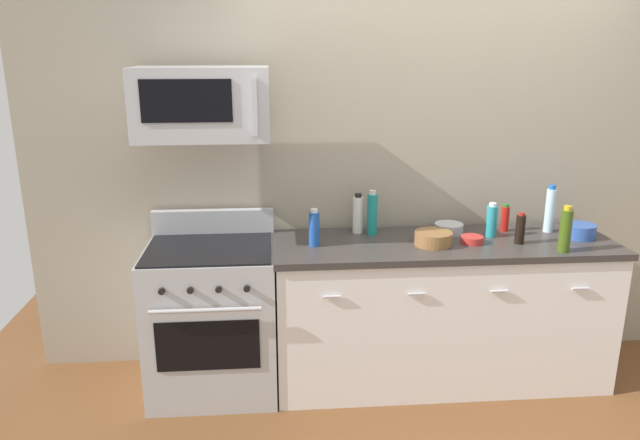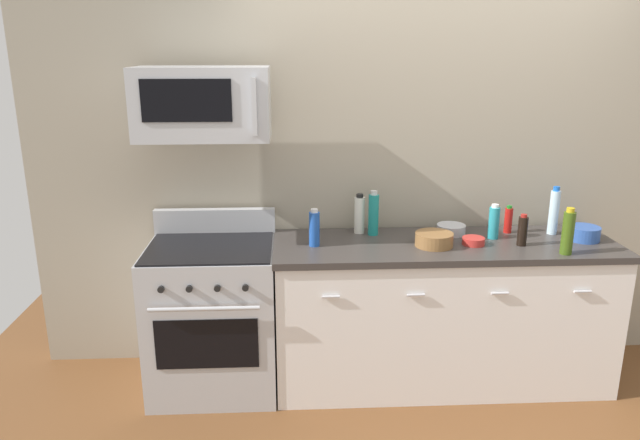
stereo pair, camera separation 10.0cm
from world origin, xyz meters
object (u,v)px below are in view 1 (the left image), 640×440
Objects in this scene: bottle_dish_soap at (491,221)px; bottle_hot_sauce_red at (505,218)px; bottle_soda_blue at (314,228)px; bowl_wooden_salad at (433,238)px; microwave at (202,104)px; bowl_blue_mixing at (580,231)px; bottle_sparkling_teal at (372,214)px; bottle_water_clear at (550,210)px; bottle_vinegar_white at (358,214)px; bowl_steel_prep at (449,228)px; bowl_red_small at (472,239)px; bottle_soy_sauce_dark at (520,229)px; bottle_olive_oil at (565,230)px; range_oven at (213,317)px.

bottle_hot_sauce_red is at bearing 39.80° from bottle_dish_soap.
bowl_wooden_salad is at bearing -3.26° from bottle_soda_blue.
bowl_blue_mixing is at bearing -1.03° from microwave.
bottle_dish_soap reaches higher than bowl_wooden_salad.
microwave is at bearing 173.82° from bottle_soda_blue.
microwave is 1.55m from bowl_wooden_salad.
bowl_blue_mixing is at bearing -7.73° from bottle_sparkling_teal.
bottle_water_clear is at bearing -1.90° from bottle_sparkling_teal.
bottle_soda_blue is 0.89× the size of bottle_vinegar_white.
bottle_hot_sauce_red is 0.98× the size of bowl_steel_prep.
bowl_wooden_salad is (-0.80, -0.20, -0.10)m from bottle_water_clear.
bottle_hot_sauce_red is at bearing -0.00° from bottle_sparkling_teal.
bottle_dish_soap is 1.62× the size of bowl_red_small.
microwave reaches higher than bottle_soy_sauce_dark.
bottle_sparkling_teal is at bearing 180.00° from bottle_hot_sauce_red.
bottle_soda_blue reaches higher than bowl_steel_prep.
microwave is at bearing 176.24° from bottle_soy_sauce_dark.
bottle_soda_blue is 1.44m from bottle_olive_oil.
bottle_sparkling_teal is 0.50m from bowl_steel_prep.
bottle_soy_sauce_dark is at bearing -33.72° from bowl_steel_prep.
range_oven is at bearing -90.29° from microwave.
bowl_wooden_salad is (0.71, -0.04, -0.06)m from bottle_soda_blue.
bottle_dish_soap reaches higher than bowl_blue_mixing.
bottle_sparkling_teal is 1.13m from bottle_olive_oil.
bowl_steel_prep is at bearing 177.74° from bottle_water_clear.
microwave is 2.40m from bowl_blue_mixing.
bottle_hot_sauce_red is at bearing 5.43° from range_oven.
bottle_water_clear is (0.40, 0.07, 0.04)m from bottle_dish_soap.
microwave reaches higher than bowl_steel_prep.
bowl_blue_mixing is at bearing 4.07° from bowl_wooden_salad.
bottle_hot_sauce_red reaches higher than range_oven.
bowl_wooden_salad is at bearing -2.70° from range_oven.
bottle_soda_blue is 1.28× the size of bottle_hot_sauce_red.
bottle_olive_oil is (2.04, -0.28, -0.70)m from microwave.
bowl_steel_prep is 0.79m from bowl_blue_mixing.
bottle_dish_soap is (0.73, -0.11, -0.03)m from bottle_sparkling_teal.
bottle_water_clear is 0.39m from bottle_olive_oil.
bottle_water_clear is 1.73× the size of bottle_hot_sauce_red.
bottle_vinegar_white is 1.90× the size of bowl_red_small.
bowl_red_small is at bearing -142.02° from bottle_hot_sauce_red.
bottle_olive_oil is 0.34m from bowl_blue_mixing.
bottle_sparkling_teal is 1.28m from bowl_blue_mixing.
bottle_sparkling_teal is (1.00, 0.13, -0.70)m from microwave.
bowl_blue_mixing is at bearing -9.17° from bottle_vinegar_white.
bowl_wooden_salad is (1.33, -0.06, 0.49)m from range_oven.
range_oven reaches higher than bowl_steel_prep.
bottle_olive_oil is 0.69m from bowl_steel_prep.
bottle_water_clear is at bearing 37.78° from bottle_soy_sauce_dark.
bowl_blue_mixing is (0.42, 0.08, -0.05)m from bottle_soy_sauce_dark.
bottle_dish_soap is 0.71× the size of bottle_water_clear.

